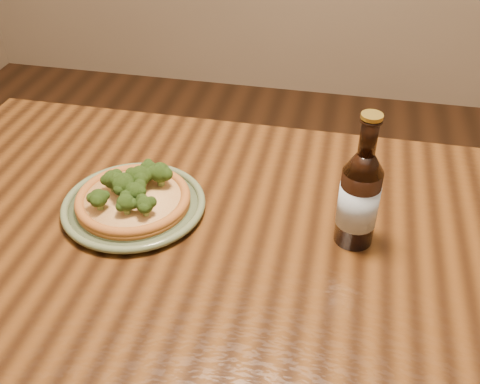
% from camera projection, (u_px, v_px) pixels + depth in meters
% --- Properties ---
extents(table, '(1.60, 0.90, 0.75)m').
position_uv_depth(table, '(314.00, 315.00, 0.94)').
color(table, '#4A2A0F').
rests_on(table, ground).
extents(plate, '(0.26, 0.26, 0.02)m').
position_uv_depth(plate, '(134.00, 205.00, 1.01)').
color(plate, '#5A6948').
rests_on(plate, table).
extents(pizza, '(0.21, 0.21, 0.07)m').
position_uv_depth(pizza, '(133.00, 196.00, 1.00)').
color(pizza, '#AB6326').
rests_on(pizza, plate).
extents(beer_bottle, '(0.07, 0.07, 0.24)m').
position_uv_depth(beer_bottle, '(359.00, 197.00, 0.90)').
color(beer_bottle, black).
rests_on(beer_bottle, table).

